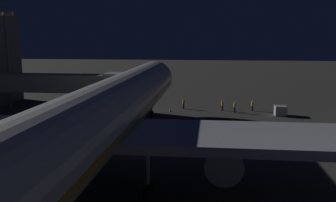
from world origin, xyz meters
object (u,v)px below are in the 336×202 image
baggage_container_near_belt (280,111)px  apron_floodlight_mast (7,53)px  jet_bridge (70,83)px  airliner_at_gate (97,122)px  ground_crew_marshaller_fwd (252,105)px  traffic_cone_nose_port (170,110)px  ground_crew_by_belt_loader (222,105)px  ground_crew_under_port_wing (235,107)px  traffic_cone_nose_starboard (144,109)px  ground_crew_near_nose_gear (184,103)px

baggage_container_near_belt → apron_floodlight_mast: bearing=-1.5°
baggage_container_near_belt → jet_bridge: bearing=15.9°
airliner_at_gate → baggage_container_near_belt: bearing=-122.2°
airliner_at_gate → ground_crew_marshaller_fwd: 38.05m
jet_bridge → baggage_container_near_belt: jet_bridge is taller
traffic_cone_nose_port → ground_crew_by_belt_loader: bearing=-166.6°
ground_crew_under_port_wing → traffic_cone_nose_starboard: ground_crew_under_port_wing is taller
airliner_at_gate → ground_crew_marshaller_fwd: bearing=-114.5°
ground_crew_near_nose_gear → airliner_at_gate: bearing=83.1°
ground_crew_near_nose_gear → ground_crew_under_port_wing: (-8.44, 2.29, -0.04)m
traffic_cone_nose_port → apron_floodlight_mast: bearing=-0.6°
baggage_container_near_belt → ground_crew_near_nose_gear: size_ratio=1.00×
ground_crew_near_nose_gear → ground_crew_by_belt_loader: (-6.51, 0.69, -0.08)m
jet_bridge → ground_crew_by_belt_loader: (-21.53, -11.65, -4.72)m
ground_crew_under_port_wing → ground_crew_marshaller_fwd: bearing=-148.3°
traffic_cone_nose_port → traffic_cone_nose_starboard: bearing=0.0°
jet_bridge → ground_crew_under_port_wing: 25.95m
apron_floodlight_mast → traffic_cone_nose_port: apron_floodlight_mast is taller
baggage_container_near_belt → ground_crew_under_port_wing: bearing=-11.1°
ground_crew_near_nose_gear → ground_crew_marshaller_fwd: 11.46m
ground_crew_by_belt_loader → ground_crew_under_port_wing: (-1.93, 1.60, 0.03)m
ground_crew_by_belt_loader → ground_crew_marshaller_fwd: size_ratio=0.96×
baggage_container_near_belt → ground_crew_under_port_wing: ground_crew_under_port_wing is taller
airliner_at_gate → ground_crew_by_belt_loader: 36.05m
ground_crew_near_nose_gear → traffic_cone_nose_starboard: (6.41, 2.73, -0.75)m
traffic_cone_nose_port → traffic_cone_nose_starboard: same height
ground_crew_near_nose_gear → ground_crew_under_port_wing: ground_crew_near_nose_gear is taller
airliner_at_gate → jet_bridge: airliner_at_gate is taller
ground_crew_marshaller_fwd → ground_crew_under_port_wing: bearing=31.7°
ground_crew_under_port_wing → ground_crew_by_belt_loader: bearing=-39.6°
baggage_container_near_belt → ground_crew_under_port_wing: 7.12m
traffic_cone_nose_starboard → traffic_cone_nose_port: bearing=180.0°
jet_bridge → baggage_container_near_belt: (-30.45, -8.69, -4.90)m
jet_bridge → apron_floodlight_mast: (14.68, -9.89, 3.84)m
ground_crew_by_belt_loader → jet_bridge: bearing=28.4°
jet_bridge → traffic_cone_nose_port: 17.06m
apron_floodlight_mast → ground_crew_under_port_wing: apron_floodlight_mast is taller
ground_crew_by_belt_loader → apron_floodlight_mast: bearing=2.8°
ground_crew_by_belt_loader → traffic_cone_nose_starboard: ground_crew_by_belt_loader is taller
airliner_at_gate → traffic_cone_nose_starboard: size_ratio=119.57×
ground_crew_near_nose_gear → traffic_cone_nose_port: (2.01, 2.73, -0.75)m
jet_bridge → traffic_cone_nose_starboard: size_ratio=36.16×
ground_crew_marshaller_fwd → traffic_cone_nose_starboard: 18.02m
jet_bridge → ground_crew_by_belt_loader: bearing=-151.6°
jet_bridge → ground_crew_near_nose_gear: size_ratio=10.77×
ground_crew_under_port_wing → traffic_cone_nose_port: ground_crew_under_port_wing is taller
apron_floodlight_mast → ground_crew_under_port_wing: 39.09m
ground_crew_marshaller_fwd → traffic_cone_nose_starboard: size_ratio=3.26×
airliner_at_gate → ground_crew_under_port_wing: (-12.65, -32.51, -4.58)m
baggage_container_near_belt → traffic_cone_nose_starboard: bearing=-2.4°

